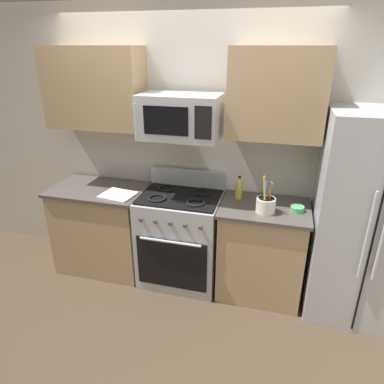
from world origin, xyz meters
TOP-DOWN VIEW (x-y plane):
  - ground_plane at (0.00, 0.00)m, footprint 16.00×16.00m
  - wall_back at (0.00, 1.03)m, footprint 8.00×0.10m
  - counter_left at (-0.86, 0.66)m, footprint 0.94×0.60m
  - range_oven at (-0.00, 0.66)m, footprint 0.76×0.64m
  - counter_right at (0.78, 0.66)m, footprint 0.79×0.60m
  - refrigerator at (1.59, 0.65)m, footprint 0.79×0.71m
  - microwave at (-0.00, 0.69)m, footprint 0.69×0.44m
  - upper_cabinets_left at (-0.86, 0.81)m, footprint 0.93×0.34m
  - upper_cabinets_right at (0.79, 0.81)m, footprint 0.78×0.34m
  - utensil_crock at (0.79, 0.56)m, footprint 0.16×0.16m
  - cutting_board at (-0.58, 0.54)m, footprint 0.34×0.30m
  - bottle_oil at (0.53, 0.78)m, footprint 0.07×0.07m
  - prep_bowl at (1.05, 0.65)m, footprint 0.12×0.12m

SIDE VIEW (x-z plane):
  - ground_plane at x=0.00m, z-range 0.00..0.00m
  - counter_left at x=-0.86m, z-range 0.00..0.91m
  - counter_right at x=0.78m, z-range 0.00..0.91m
  - range_oven at x=0.00m, z-range -0.07..1.02m
  - refrigerator at x=1.59m, z-range 0.00..1.79m
  - cutting_board at x=-0.58m, z-range 0.91..0.93m
  - prep_bowl at x=1.05m, z-range 0.91..0.96m
  - utensil_crock at x=0.79m, z-range 0.81..1.15m
  - bottle_oil at x=0.53m, z-range 0.90..1.12m
  - wall_back at x=0.00m, z-range 0.00..2.60m
  - microwave at x=0.00m, z-range 1.47..1.85m
  - upper_cabinets_left at x=-0.86m, z-range 1.49..2.22m
  - upper_cabinets_right at x=0.79m, z-range 1.49..2.22m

